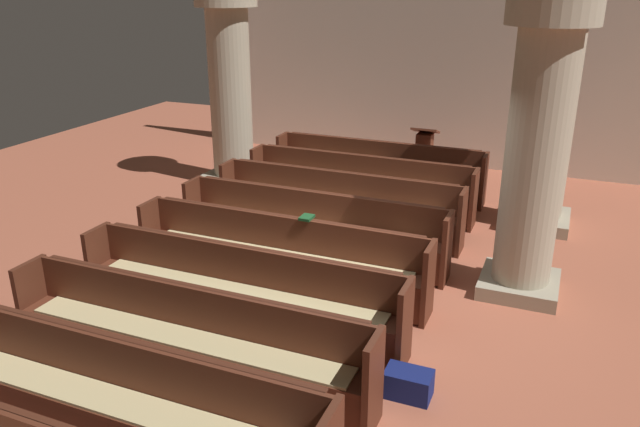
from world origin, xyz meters
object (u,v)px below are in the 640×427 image
object	(u,v)px
pew_row_3	(311,225)
pillar_far_side	(230,86)
pew_row_2	(337,202)
hymn_book	(307,217)
pew_row_7	(115,397)
kneeler_box_navy	(408,384)
pew_row_6	(186,335)
pillar_aisle_rear	(536,150)
pillar_aisle_side	(549,111)
lectern	(423,160)
pew_row_1	(359,183)
pew_row_4	(279,253)
pew_row_5	(238,289)
pew_row_0	(378,167)

from	to	relation	value
pew_row_3	pillar_far_side	bearing A→B (deg)	135.99
pew_row_2	hymn_book	bearing A→B (deg)	-80.84
pew_row_7	kneeler_box_navy	xyz separation A→B (m)	(2.02, 1.56, -0.36)
pew_row_6	pillar_aisle_rear	bearing A→B (deg)	48.42
pillar_aisle_side	lectern	bearing A→B (deg)	147.18
pew_row_1	pew_row_4	world-z (taller)	same
pew_row_2	pillar_far_side	xyz separation A→B (m)	(-2.69, 1.61, 1.31)
pew_row_5	pillar_aisle_side	distance (m)	5.43
pew_row_5	pillar_aisle_side	xyz separation A→B (m)	(2.74, 4.49, 1.31)
pew_row_6	kneeler_box_navy	world-z (taller)	pew_row_6
pew_row_7	hymn_book	bearing A→B (deg)	84.78
pillar_far_side	kneeler_box_navy	xyz separation A→B (m)	(4.71, -5.03, -1.67)
pew_row_4	pillar_aisle_side	distance (m)	4.63
kneeler_box_navy	pillar_far_side	bearing A→B (deg)	133.10
pew_row_7	pillar_aisle_rear	xyz separation A→B (m)	(2.74, 4.09, 1.31)
pillar_aisle_side	pillar_aisle_rear	size ratio (longest dim) A/B	1.00
pillar_aisle_rear	lectern	size ratio (longest dim) A/B	3.19
pew_row_6	pillar_aisle_side	size ratio (longest dim) A/B	1.09
pew_row_1	pew_row_5	size ratio (longest dim) A/B	1.00
pew_row_7	pillar_aisle_side	xyz separation A→B (m)	(2.74, 6.49, 1.31)
pillar_far_side	lectern	size ratio (longest dim) A/B	3.19
pew_row_4	lectern	world-z (taller)	lectern
pillar_aisle_side	pew_row_7	bearing A→B (deg)	-112.94
pew_row_0	pew_row_4	world-z (taller)	same
pew_row_4	pew_row_6	xyz separation A→B (m)	(0.00, -1.99, 0.00)
kneeler_box_navy	pew_row_2	bearing A→B (deg)	120.47
kneeler_box_navy	pew_row_3	bearing A→B (deg)	129.68
pew_row_5	pew_row_6	distance (m)	1.00
pew_row_5	pew_row_7	xyz separation A→B (m)	(0.00, -1.99, 0.00)
pew_row_2	pew_row_4	bearing A→B (deg)	-90.00
pew_row_2	pew_row_7	bearing A→B (deg)	-90.00
lectern	hymn_book	size ratio (longest dim) A/B	5.58
pew_row_0	pew_row_3	distance (m)	2.99
pew_row_7	pillar_aisle_rear	size ratio (longest dim) A/B	1.09
hymn_book	pew_row_5	bearing A→B (deg)	-103.74
pew_row_2	kneeler_box_navy	distance (m)	3.99
pew_row_5	kneeler_box_navy	distance (m)	2.09
pew_row_3	kneeler_box_navy	size ratio (longest dim) A/B	8.71
pew_row_1	pillar_aisle_side	bearing A→B (deg)	10.50
pew_row_4	hymn_book	world-z (taller)	hymn_book
pew_row_0	pillar_aisle_rear	xyz separation A→B (m)	(2.74, -2.88, 1.31)
pew_row_3	hymn_book	distance (m)	0.96
pew_row_0	pew_row_3	world-z (taller)	same
pew_row_6	pillar_far_side	size ratio (longest dim) A/B	1.09
pew_row_0	pew_row_4	bearing A→B (deg)	-90.00
pew_row_6	hymn_book	xyz separation A→B (m)	(0.29, 2.18, 0.44)
hymn_book	pew_row_6	bearing A→B (deg)	-97.57
pillar_aisle_side	pillar_far_side	world-z (taller)	same
pew_row_1	pillar_far_side	distance (m)	3.06
pew_row_3	pillar_far_side	distance (m)	3.97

